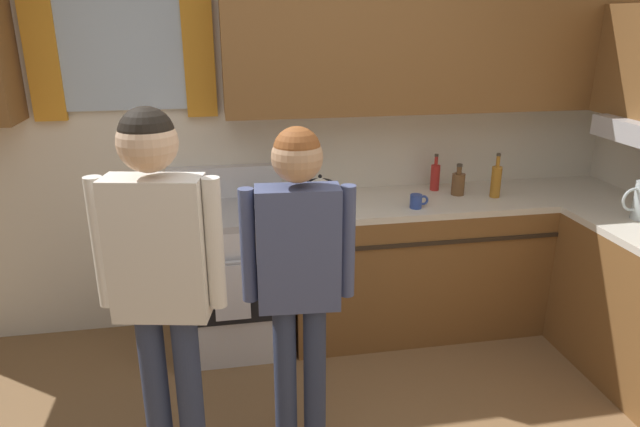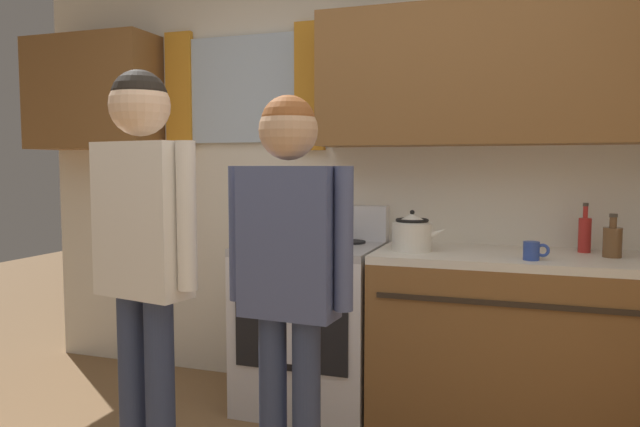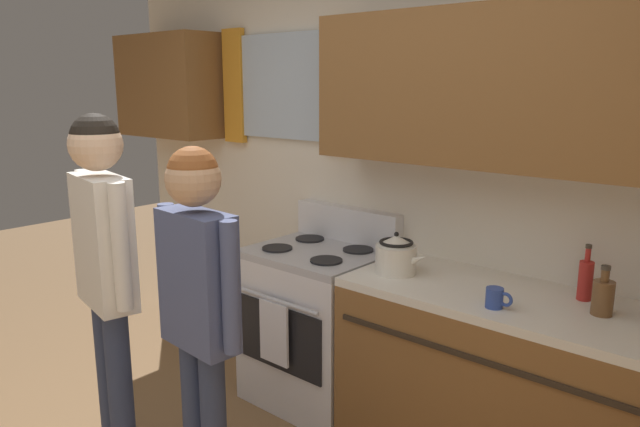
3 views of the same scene
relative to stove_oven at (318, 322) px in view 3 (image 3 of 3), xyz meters
The scene contains 8 objects.
back_wall_unit 1.15m from the stove_oven, 32.22° to the left, with size 4.60×0.42×2.60m.
stove_oven is the anchor object (origin of this frame).
bottle_sauce_red 1.48m from the stove_oven, ahead, with size 0.06×0.06×0.25m.
bottle_squat_brown 1.57m from the stove_oven, ahead, with size 0.08×0.08×0.21m.
mug_cobalt_blue 1.24m from the stove_oven, ahead, with size 0.11×0.07×0.08m.
stovetop_kettle 0.77m from the stove_oven, ahead, with size 0.27×0.20×0.21m.
adult_left 1.30m from the stove_oven, 104.30° to the right, with size 0.51×0.23×1.69m.
adult_in_plaid 1.20m from the stove_oven, 74.73° to the right, with size 0.49×0.21×1.58m.
Camera 3 is at (1.77, -0.86, 1.81)m, focal length 33.39 mm.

